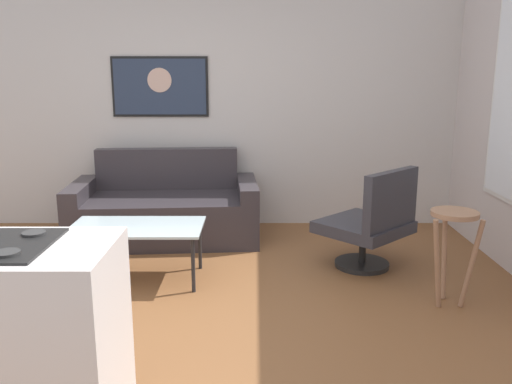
{
  "coord_description": "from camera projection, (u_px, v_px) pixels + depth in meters",
  "views": [
    {
      "loc": [
        0.45,
        -3.4,
        1.68
      ],
      "look_at": [
        0.43,
        0.9,
        0.7
      ],
      "focal_mm": 37.56,
      "sensor_mm": 36.0,
      "label": 1
    }
  ],
  "objects": [
    {
      "name": "armchair",
      "position": [
        374.0,
        223.0,
        4.55
      ],
      "size": [
        0.93,
        0.93,
        0.89
      ],
      "color": "black",
      "rests_on": "ground"
    },
    {
      "name": "back_wall",
      "position": [
        216.0,
        97.0,
        5.75
      ],
      "size": [
        6.4,
        0.05,
        2.8
      ],
      "primitive_type": "cube",
      "color": "beige",
      "rests_on": "ground"
    },
    {
      "name": "couch",
      "position": [
        168.0,
        211.0,
        5.45
      ],
      "size": [
        1.9,
        1.06,
        0.88
      ],
      "color": "#312C30",
      "rests_on": "ground"
    },
    {
      "name": "coffee_table",
      "position": [
        139.0,
        230.0,
        4.31
      ],
      "size": [
        1.07,
        0.6,
        0.46
      ],
      "color": "silver",
      "rests_on": "ground"
    },
    {
      "name": "wall_painting",
      "position": [
        162.0,
        87.0,
        5.68
      ],
      "size": [
        1.03,
        0.03,
        0.63
      ],
      "color": "black"
    },
    {
      "name": "ground",
      "position": [
        193.0,
        322.0,
        3.7
      ],
      "size": [
        6.4,
        6.4,
        0.04
      ],
      "primitive_type": "cube",
      "color": "brown"
    },
    {
      "name": "bar_stool",
      "position": [
        455.0,
        233.0,
        3.81
      ],
      "size": [
        0.38,
        0.37,
        0.71
      ],
      "color": "#9E7052",
      "rests_on": "ground"
    }
  ]
}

